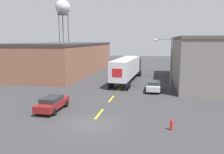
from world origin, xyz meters
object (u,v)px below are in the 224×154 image
at_px(parked_car_left_near, 52,103).
at_px(fire_hydrant, 171,125).
at_px(water_tower, 63,8).
at_px(street_lamp, 169,60).
at_px(semi_truck, 128,67).
at_px(parked_car_right_mid, 154,86).

xyz_separation_m(parked_car_left_near, fire_hydrant, (11.11, -2.52, -0.32)).
relative_size(water_tower, street_lamp, 2.75).
distance_m(parked_car_left_near, street_lamp, 16.09).
distance_m(water_tower, fire_hydrant, 61.97).
bearing_deg(parked_car_left_near, semi_truck, 73.12).
bearing_deg(semi_truck, water_tower, 131.93).
xyz_separation_m(parked_car_right_mid, street_lamp, (1.87, 0.50, 3.42)).
distance_m(parked_car_right_mid, street_lamp, 3.93).
distance_m(parked_car_left_near, water_tower, 54.83).
bearing_deg(parked_car_left_near, parked_car_right_mid, 47.63).
height_order(parked_car_right_mid, water_tower, water_tower).
distance_m(semi_truck, parked_car_right_mid, 7.89).
distance_m(parked_car_right_mid, parked_car_left_near, 14.06).
bearing_deg(parked_car_right_mid, parked_car_left_near, -132.37).
distance_m(semi_truck, parked_car_left_near, 17.57).
bearing_deg(street_lamp, parked_car_right_mid, -164.97).
relative_size(parked_car_right_mid, fire_hydrant, 5.01).
bearing_deg(water_tower, parked_car_right_mid, -51.93).
bearing_deg(water_tower, street_lamp, -49.85).
relative_size(parked_car_right_mid, street_lamp, 0.61).
distance_m(semi_truck, fire_hydrant, 20.28).
relative_size(parked_car_right_mid, water_tower, 0.22).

